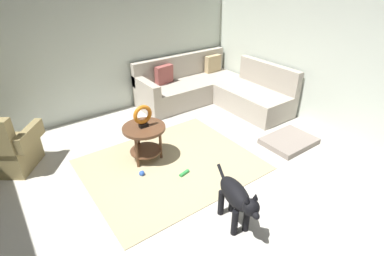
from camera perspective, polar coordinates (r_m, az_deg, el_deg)
ground_plane at (r=3.76m, az=-0.17°, el=-13.67°), size 6.00×6.00×0.10m
wall_back at (r=5.55m, az=-19.01°, el=15.57°), size 6.00×0.12×2.70m
wall_right at (r=5.21m, az=27.81°, el=13.05°), size 0.12×6.00×2.70m
area_rug at (r=4.24m, az=-4.11°, el=-7.08°), size 2.30×1.90×0.01m
sectional_couch at (r=6.00m, az=3.90°, el=7.35°), size 2.20×2.25×0.88m
armchair at (r=4.70m, az=-32.34°, el=-3.51°), size 1.00×0.96×0.88m
side_table at (r=4.18m, az=-9.18°, el=-1.25°), size 0.60×0.60×0.54m
torus_sculpture at (r=4.04m, az=-9.51°, el=2.36°), size 0.28×0.08×0.33m
dog_bed_mat at (r=4.93m, az=18.24°, el=-2.42°), size 0.80×0.60×0.09m
dog at (r=3.18m, az=8.65°, el=-13.22°), size 0.34×0.83×0.63m
dog_toy_ball at (r=4.07m, az=-9.67°, el=-8.64°), size 0.08×0.08×0.08m
dog_toy_rope at (r=4.04m, az=-1.52°, el=-8.73°), size 0.17×0.08×0.05m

